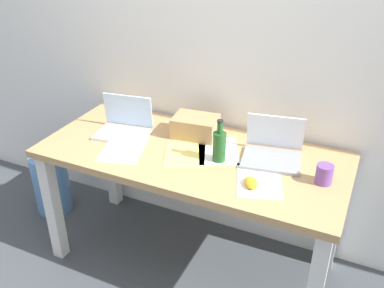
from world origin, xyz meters
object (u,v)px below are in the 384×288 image
laptop_right (273,151)px  computer_mouse (251,183)px  beer_bottle (219,146)px  laptop_left (124,126)px  water_cooler_jug (51,183)px  cardboard_box (195,127)px  coffee_mug (324,174)px  desk (192,169)px

laptop_right → computer_mouse: 0.29m
beer_bottle → laptop_left: bearing=174.9°
water_cooler_jug → beer_bottle: bearing=-3.2°
cardboard_box → coffee_mug: (0.74, -0.18, -0.01)m
cardboard_box → coffee_mug: 0.76m
desk → computer_mouse: (0.38, -0.17, 0.12)m
laptop_left → water_cooler_jug: 0.88m
desk → cardboard_box: cardboard_box is taller
desk → beer_bottle: bearing=-6.8°
laptop_right → cardboard_box: size_ratio=1.35×
laptop_left → beer_bottle: beer_bottle is taller
desk → water_cooler_jug: desk is taller
laptop_left → water_cooler_jug: (-0.66, 0.02, -0.59)m
laptop_left → computer_mouse: size_ratio=3.21×
laptop_left → desk: bearing=-4.4°
laptop_right → coffee_mug: 0.30m
laptop_left → computer_mouse: (0.82, -0.20, -0.03)m
desk → beer_bottle: 0.25m
computer_mouse → water_cooler_jug: 1.60m
laptop_right → beer_bottle: bearing=-150.1°
beer_bottle → coffee_mug: (0.52, 0.02, -0.04)m
desk → beer_bottle: (0.16, -0.02, 0.19)m
computer_mouse → cardboard_box: cardboard_box is taller
laptop_left → cardboard_box: size_ratio=1.31×
laptop_left → cardboard_box: laptop_left is taller
desk → coffee_mug: (0.68, 0.00, 0.15)m
beer_bottle → water_cooler_jug: beer_bottle is taller
laptop_right → coffee_mug: (0.28, -0.12, 0.00)m
beer_bottle → coffee_mug: bearing=2.2°
laptop_right → cardboard_box: 0.47m
laptop_right → cardboard_box: laptop_right is taller
desk → laptop_left: 0.47m
desk → computer_mouse: computer_mouse is taller
cardboard_box → beer_bottle: bearing=-41.5°
beer_bottle → cardboard_box: bearing=138.5°
laptop_left → laptop_right: 0.85m
laptop_right → coffee_mug: laptop_right is taller
beer_bottle → coffee_mug: beer_bottle is taller
beer_bottle → coffee_mug: size_ratio=2.41×
desk → laptop_right: bearing=16.5°
desk → computer_mouse: bearing=-24.0°
laptop_left → coffee_mug: (1.13, -0.03, 0.00)m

